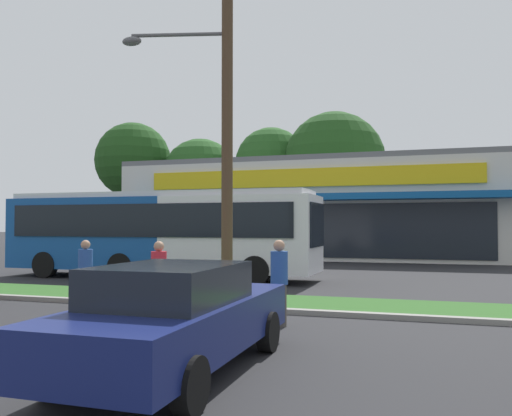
% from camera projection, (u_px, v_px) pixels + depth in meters
% --- Properties ---
extents(grass_median, '(56.00, 2.20, 0.12)m').
position_uv_depth(grass_median, '(129.00, 296.00, 14.71)').
color(grass_median, '#2D5B23').
rests_on(grass_median, ground_plane).
extents(curb_lip, '(56.00, 0.24, 0.12)m').
position_uv_depth(curb_lip, '(104.00, 302.00, 13.55)').
color(curb_lip, gray).
rests_on(curb_lip, ground_plane).
extents(parking_stripe_2, '(0.12, 4.80, 0.01)m').
position_uv_depth(parking_stripe_2, '(83.00, 361.00, 7.90)').
color(parking_stripe_2, silver).
rests_on(parking_stripe_2, ground_plane).
extents(storefront_building, '(23.46, 14.77, 5.99)m').
position_uv_depth(storefront_building, '(326.00, 210.00, 36.00)').
color(storefront_building, beige).
rests_on(storefront_building, ground_plane).
extents(tree_far_left, '(7.02, 7.02, 11.58)m').
position_uv_depth(tree_far_left, '(133.00, 160.00, 49.73)').
color(tree_far_left, '#473323').
rests_on(tree_far_left, ground_plane).
extents(tree_left, '(6.96, 6.96, 9.84)m').
position_uv_depth(tree_left, '(200.00, 177.00, 48.25)').
color(tree_left, '#473323').
rests_on(tree_left, ground_plane).
extents(tree_mid_left, '(6.12, 6.12, 10.23)m').
position_uv_depth(tree_mid_left, '(271.00, 164.00, 44.82)').
color(tree_mid_left, '#473323').
rests_on(tree_mid_left, ground_plane).
extents(tree_mid, '(8.02, 8.02, 11.00)m').
position_uv_depth(tree_mid, '(334.00, 162.00, 42.20)').
color(tree_mid, '#473323').
rests_on(tree_mid, ground_plane).
extents(utility_pole, '(3.16, 2.36, 9.93)m').
position_uv_depth(utility_pole, '(222.00, 102.00, 14.16)').
color(utility_pole, '#4C3826').
rests_on(utility_pole, ground_plane).
extents(city_bus, '(12.19, 2.74, 3.25)m').
position_uv_depth(city_bus, '(159.00, 232.00, 20.15)').
color(city_bus, '#144793').
rests_on(city_bus, ground_plane).
extents(car_0, '(1.95, 4.79, 1.49)m').
position_uv_depth(car_0, '(176.00, 317.00, 7.30)').
color(car_0, navy).
rests_on(car_0, ground_plane).
extents(car_3, '(4.17, 2.02, 1.61)m').
position_uv_depth(car_3, '(70.00, 248.00, 28.17)').
color(car_3, slate).
rests_on(car_3, ground_plane).
extents(pedestrian_near_bench, '(0.34, 0.34, 1.67)m').
position_uv_depth(pedestrian_near_bench, '(159.00, 280.00, 11.50)').
color(pedestrian_near_bench, '#1E2338').
rests_on(pedestrian_near_bench, ground_plane).
extents(pedestrian_by_pole, '(0.34, 0.34, 1.67)m').
position_uv_depth(pedestrian_by_pole, '(85.00, 275.00, 12.64)').
color(pedestrian_by_pole, black).
rests_on(pedestrian_by_pole, ground_plane).
extents(pedestrian_mid, '(0.35, 0.35, 1.73)m').
position_uv_depth(pedestrian_mid, '(279.00, 283.00, 10.64)').
color(pedestrian_mid, '#47423D').
rests_on(pedestrian_mid, ground_plane).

